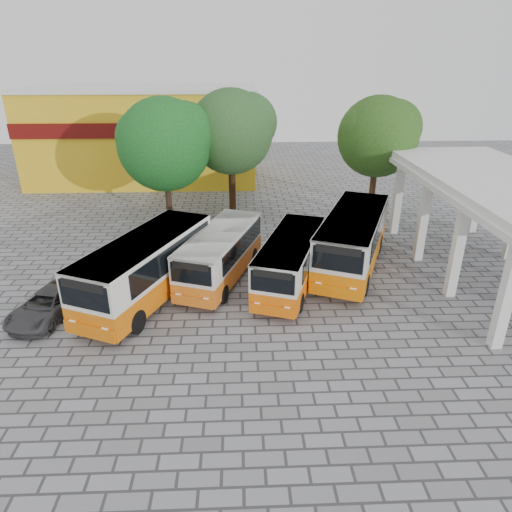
{
  "coord_description": "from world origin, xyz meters",
  "views": [
    {
      "loc": [
        -2.53,
        -17.66,
        10.94
      ],
      "look_at": [
        -1.66,
        3.59,
        1.5
      ],
      "focal_mm": 32.0,
      "sensor_mm": 36.0,
      "label": 1
    }
  ],
  "objects_px": {
    "bus_centre_left": "(221,252)",
    "bus_far_right": "(353,238)",
    "bus_centre_right": "(291,259)",
    "parked_car": "(48,304)",
    "bus_far_left": "(147,265)"
  },
  "relations": [
    {
      "from": "bus_far_left",
      "to": "bus_far_right",
      "type": "bearing_deg",
      "value": 38.94
    },
    {
      "from": "bus_centre_right",
      "to": "bus_far_left",
      "type": "bearing_deg",
      "value": -152.8
    },
    {
      "from": "bus_far_right",
      "to": "bus_centre_left",
      "type": "bearing_deg",
      "value": -149.14
    },
    {
      "from": "bus_centre_right",
      "to": "parked_car",
      "type": "xyz_separation_m",
      "value": [
        -11.25,
        -2.51,
        -0.92
      ]
    },
    {
      "from": "bus_centre_left",
      "to": "parked_car",
      "type": "distance_m",
      "value": 8.51
    },
    {
      "from": "bus_far_right",
      "to": "bus_centre_right",
      "type": "bearing_deg",
      "value": -128.47
    },
    {
      "from": "bus_centre_left",
      "to": "bus_centre_right",
      "type": "height_order",
      "value": "bus_centre_left"
    },
    {
      "from": "bus_centre_right",
      "to": "parked_car",
      "type": "relative_size",
      "value": 1.78
    },
    {
      "from": "bus_centre_left",
      "to": "bus_far_right",
      "type": "distance_m",
      "value": 7.2
    },
    {
      "from": "bus_far_left",
      "to": "parked_car",
      "type": "height_order",
      "value": "bus_far_left"
    },
    {
      "from": "bus_far_left",
      "to": "bus_far_right",
      "type": "height_order",
      "value": "bus_far_right"
    },
    {
      "from": "bus_centre_left",
      "to": "parked_car",
      "type": "xyz_separation_m",
      "value": [
        -7.72,
        -3.47,
        -0.93
      ]
    },
    {
      "from": "bus_centre_right",
      "to": "parked_car",
      "type": "height_order",
      "value": "bus_centre_right"
    },
    {
      "from": "bus_far_left",
      "to": "bus_far_right",
      "type": "distance_m",
      "value": 10.98
    },
    {
      "from": "bus_far_right",
      "to": "parked_car",
      "type": "xyz_separation_m",
      "value": [
        -14.84,
        -4.47,
        -1.22
      ]
    }
  ]
}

